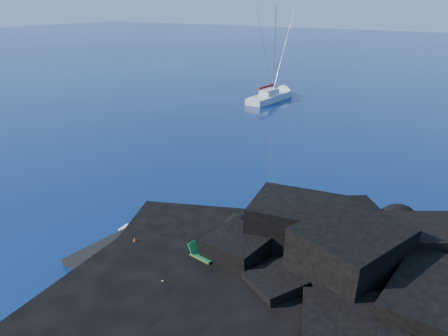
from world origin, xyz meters
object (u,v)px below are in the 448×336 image
object	(u,v)px
sunbather	(155,279)
marker_cone	(135,241)
sailboat	(271,100)
deck_chair	(202,254)

from	to	relation	value
sunbather	marker_cone	world-z (taller)	marker_cone
sailboat	marker_cone	bearing A→B (deg)	-70.05
deck_chair	sunbather	distance (m)	2.83
deck_chair	sunbather	bearing A→B (deg)	-101.76
deck_chair	marker_cone	distance (m)	4.24
sailboat	sunbather	xyz separation A→B (m)	(14.31, -41.62, 0.53)
sailboat	sunbather	distance (m)	44.02
marker_cone	sailboat	bearing A→B (deg)	105.66
deck_chair	sunbather	size ratio (longest dim) A/B	0.79
sailboat	marker_cone	size ratio (longest dim) A/B	23.48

